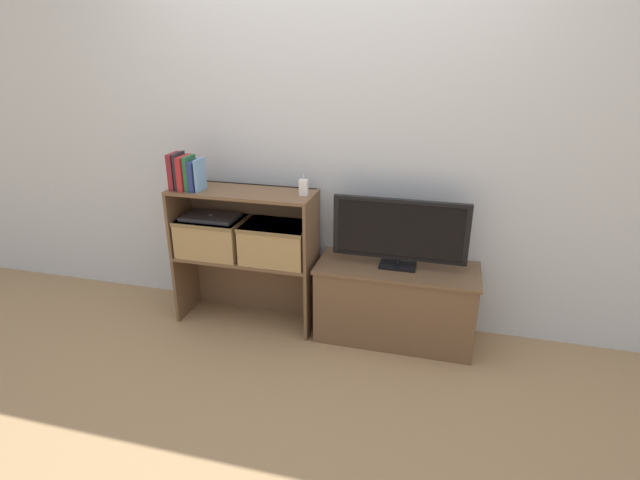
% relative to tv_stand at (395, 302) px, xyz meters
% --- Properties ---
extents(ground_plane, '(16.00, 16.00, 0.00)m').
position_rel_tv_stand_xyz_m(ground_plane, '(-0.48, -0.20, -0.25)').
color(ground_plane, '#A37F56').
extents(wall_back, '(10.00, 0.05, 2.40)m').
position_rel_tv_stand_xyz_m(wall_back, '(-0.48, 0.23, 0.95)').
color(wall_back, silver).
rests_on(wall_back, ground_plane).
extents(tv_stand, '(0.99, 0.42, 0.50)m').
position_rel_tv_stand_xyz_m(tv_stand, '(0.00, 0.00, 0.00)').
color(tv_stand, brown).
rests_on(tv_stand, ground_plane).
extents(tv, '(0.81, 0.14, 0.43)m').
position_rel_tv_stand_xyz_m(tv, '(0.00, -0.00, 0.48)').
color(tv, black).
rests_on(tv, tv_stand).
extents(bookshelf_lower_tier, '(0.93, 0.33, 0.47)m').
position_rel_tv_stand_xyz_m(bookshelf_lower_tier, '(-0.99, 0.03, 0.05)').
color(bookshelf_lower_tier, brown).
rests_on(bookshelf_lower_tier, ground_plane).
extents(bookshelf_upper_tier, '(0.93, 0.33, 0.44)m').
position_rel_tv_stand_xyz_m(bookshelf_upper_tier, '(-0.99, 0.03, 0.51)').
color(bookshelf_upper_tier, brown).
rests_on(bookshelf_upper_tier, bookshelf_lower_tier).
extents(book_maroon, '(0.03, 0.14, 0.23)m').
position_rel_tv_stand_xyz_m(book_maroon, '(-1.40, -0.10, 0.78)').
color(book_maroon, maroon).
rests_on(book_maroon, bookshelf_upper_tier).
extents(book_charcoal, '(0.02, 0.13, 0.23)m').
position_rel_tv_stand_xyz_m(book_charcoal, '(-1.37, -0.10, 0.78)').
color(book_charcoal, '#232328').
rests_on(book_charcoal, bookshelf_upper_tier).
extents(book_crimson, '(0.03, 0.16, 0.21)m').
position_rel_tv_stand_xyz_m(book_crimson, '(-1.34, -0.10, 0.77)').
color(book_crimson, '#B22328').
rests_on(book_crimson, bookshelf_upper_tier).
extents(book_forest, '(0.03, 0.13, 0.21)m').
position_rel_tv_stand_xyz_m(book_forest, '(-1.30, -0.10, 0.77)').
color(book_forest, '#286638').
rests_on(book_forest, bookshelf_upper_tier).
extents(book_navy, '(0.03, 0.14, 0.19)m').
position_rel_tv_stand_xyz_m(book_navy, '(-1.27, -0.10, 0.76)').
color(book_navy, navy).
rests_on(book_navy, bookshelf_upper_tier).
extents(book_skyblue, '(0.02, 0.12, 0.20)m').
position_rel_tv_stand_xyz_m(book_skyblue, '(-1.23, -0.10, 0.77)').
color(book_skyblue, '#709ECC').
rests_on(book_skyblue, bookshelf_upper_tier).
extents(baby_monitor, '(0.05, 0.03, 0.13)m').
position_rel_tv_stand_xyz_m(baby_monitor, '(-0.59, -0.03, 0.72)').
color(baby_monitor, white).
rests_on(baby_monitor, bookshelf_upper_tier).
extents(storage_basket_left, '(0.42, 0.30, 0.25)m').
position_rel_tv_stand_xyz_m(storage_basket_left, '(-1.21, -0.05, 0.36)').
color(storage_basket_left, tan).
rests_on(storage_basket_left, bookshelf_lower_tier).
extents(storage_basket_right, '(0.42, 0.30, 0.25)m').
position_rel_tv_stand_xyz_m(storage_basket_right, '(-0.77, -0.05, 0.36)').
color(storage_basket_right, tan).
rests_on(storage_basket_right, bookshelf_lower_tier).
extents(laptop, '(0.35, 0.22, 0.02)m').
position_rel_tv_stand_xyz_m(laptop, '(-1.21, -0.05, 0.48)').
color(laptop, '#2D2D33').
rests_on(laptop, storage_basket_left).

